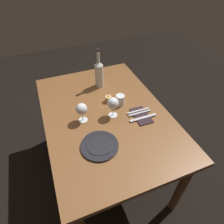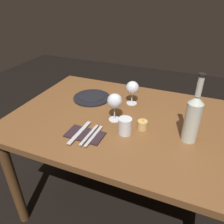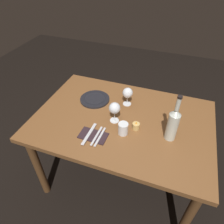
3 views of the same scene
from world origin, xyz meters
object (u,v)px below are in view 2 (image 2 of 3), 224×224
Objects in this scene: folded_napkin at (85,135)px; fork_inner at (89,135)px; fork_outer at (94,136)px; table_knife at (80,132)px; wine_glass_left at (115,102)px; wine_glass_right at (132,88)px; water_tumbler at (125,127)px; wine_bottle at (193,117)px; votive_candle at (142,125)px; dinner_plate at (92,98)px.

fork_inner reaches higher than folded_napkin.
fork_outer is 0.08m from table_knife.
wine_glass_right is (-0.03, -0.22, -0.01)m from wine_glass_left.
water_tumbler reaches higher than folded_napkin.
wine_bottle is at bearing -160.78° from fork_inner.
table_knife is at bearing 30.33° from votive_candle.
fork_outer is (0.13, 0.09, -0.03)m from water_tumbler.
folded_napkin is (-0.15, 0.38, -0.00)m from dinner_plate.
table_knife is at bearing 59.27° from wine_glass_left.
wine_bottle is 0.55m from table_knife.
wine_glass_left is 0.89× the size of fork_inner.
fork_inner is at bearing 0.00° from fork_outer.
votive_candle is 0.30m from folded_napkin.
water_tumbler is (-0.07, 0.32, -0.07)m from wine_glass_right.
water_tumbler is 1.30× the size of votive_candle.
wine_bottle is 0.68m from dinner_plate.
fork_outer is at bearing 79.83° from wine_glass_left.
fork_inner is at bearing 77.74° from wine_glass_right.
wine_glass_left is 0.22m from wine_glass_right.
water_tumbler is 0.48× the size of fork_outer.
table_knife reaches higher than folded_napkin.
votive_candle reaches higher than dinner_plate.
votive_candle is at bearing -1.09° from wine_bottle.
folded_napkin is at bearing 74.48° from wine_glass_right.
wine_bottle reaches higher than wine_glass_left.
table_knife is at bearing 107.88° from dinner_plate.
wine_glass_left is 0.89× the size of fork_outer.
water_tumbler is 0.10m from votive_candle.
wine_glass_left is 1.84× the size of water_tumbler.
dinner_plate reaches higher than folded_napkin.
fork_outer is 0.86× the size of table_knife.
wine_glass_right is at bearing -78.38° from water_tumbler.
wine_bottle reaches higher than votive_candle.
table_knife is (0.05, 0.00, 0.00)m from fork_inner.
table_knife is at bearing 0.00° from fork_outer.
wine_glass_left is 0.22m from fork_outer.
water_tumbler reaches higher than table_knife.
votive_candle is 0.28m from fork_inner.
votive_candle is at bearing -144.00° from fork_inner.
fork_inner is 0.03m from fork_outer.
wine_bottle is 5.09× the size of votive_candle.
votive_candle is at bearing 152.28° from dinner_plate.
folded_napkin is 0.03m from table_knife.
table_knife is at bearing 17.30° from wine_bottle.
dinner_plate is (0.64, -0.22, -0.12)m from wine_bottle.
dinner_plate is (0.24, -0.18, -0.11)m from wine_glass_left.
fork_outer is (0.20, 0.17, -0.01)m from votive_candle.
fork_outer is (-0.03, 0.00, 0.00)m from fork_inner.
folded_napkin is at bearing 0.00° from fork_outer.
wine_bottle is at bearing -167.56° from water_tumbler.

